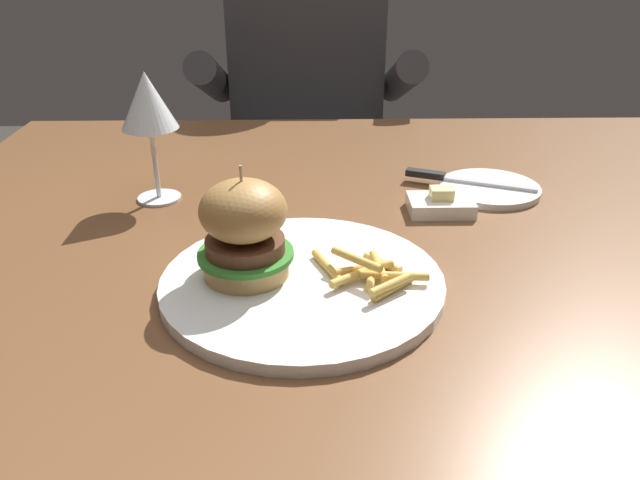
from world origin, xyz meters
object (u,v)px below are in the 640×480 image
(main_plate, at_px, (302,282))
(butter_dish, at_px, (441,204))
(diner_person, at_px, (307,157))
(wine_glass, at_px, (148,104))
(table_knife, at_px, (457,179))
(bread_plate, at_px, (490,188))
(burger_sandwich, at_px, (244,229))

(main_plate, distance_m, butter_dish, 0.28)
(butter_dish, relative_size, diner_person, 0.08)
(wine_glass, height_order, table_knife, wine_glass)
(wine_glass, relative_size, bread_plate, 1.24)
(main_plate, xyz_separation_m, diner_person, (0.01, 0.95, -0.18))
(main_plate, height_order, butter_dish, butter_dish)
(main_plate, height_order, bread_plate, main_plate)
(table_knife, xyz_separation_m, diner_person, (-0.23, 0.66, -0.19))
(burger_sandwich, bearing_deg, table_knife, 43.94)
(wine_glass, bearing_deg, burger_sandwich, -59.00)
(wine_glass, xyz_separation_m, diner_person, (0.22, 0.70, -0.32))
(burger_sandwich, xyz_separation_m, butter_dish, (0.25, 0.19, -0.06))
(bread_plate, bearing_deg, table_knife, 157.80)
(main_plate, relative_size, bread_plate, 2.09)
(wine_glass, relative_size, butter_dish, 2.08)
(table_knife, bearing_deg, butter_dish, -115.38)
(butter_dish, bearing_deg, bread_plate, 39.29)
(wine_glass, relative_size, table_knife, 0.98)
(bread_plate, relative_size, diner_person, 0.13)
(main_plate, xyz_separation_m, table_knife, (0.24, 0.29, 0.01))
(bread_plate, relative_size, butter_dish, 1.67)
(table_knife, height_order, butter_dish, butter_dish)
(diner_person, bearing_deg, burger_sandwich, -94.13)
(burger_sandwich, xyz_separation_m, wine_glass, (-0.15, 0.25, 0.07))
(table_knife, relative_size, diner_person, 0.16)
(table_knife, bearing_deg, burger_sandwich, -136.06)
(bread_plate, bearing_deg, main_plate, -135.61)
(main_plate, distance_m, bread_plate, 0.39)
(burger_sandwich, xyz_separation_m, bread_plate, (0.34, 0.27, -0.06))
(burger_sandwich, height_order, bread_plate, burger_sandwich)
(bread_plate, distance_m, butter_dish, 0.12)
(burger_sandwich, bearing_deg, bread_plate, 37.98)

